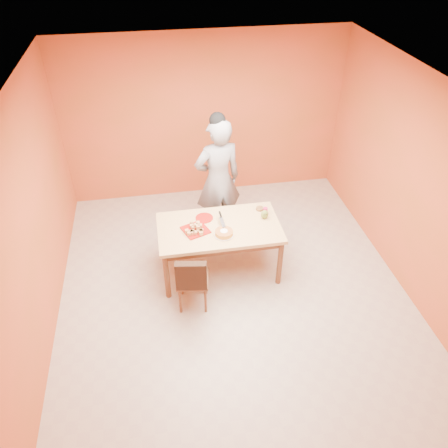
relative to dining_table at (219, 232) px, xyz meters
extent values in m
plane|color=#BBB09F|center=(0.11, -0.41, -0.67)|extent=(5.00, 5.00, 0.00)
plane|color=silver|center=(0.11, -0.41, 2.03)|extent=(5.00, 5.00, 0.00)
plane|color=#DA5232|center=(0.11, 2.09, 0.68)|extent=(4.50, 0.00, 4.50)
plane|color=#DA5232|center=(-2.14, -0.41, 0.68)|extent=(0.00, 5.00, 5.00)
plane|color=#DA5232|center=(2.36, -0.41, 0.68)|extent=(0.00, 5.00, 5.00)
cube|color=#F0C27D|center=(0.00, 0.00, 0.07)|extent=(1.60, 0.90, 0.05)
cube|color=brown|center=(0.00, 0.00, -0.01)|extent=(1.48, 0.78, 0.10)
cylinder|color=brown|center=(-0.74, -0.39, -0.31)|extent=(0.07, 0.07, 0.71)
cylinder|color=brown|center=(-0.74, 0.39, -0.31)|extent=(0.07, 0.07, 0.71)
cylinder|color=brown|center=(0.74, -0.39, -0.31)|extent=(0.07, 0.07, 0.71)
cylinder|color=brown|center=(0.74, 0.39, -0.31)|extent=(0.07, 0.07, 0.71)
imported|color=gray|center=(0.12, 0.84, 0.28)|extent=(0.76, 0.58, 1.89)
cube|color=#9B140E|center=(-0.31, -0.03, 0.10)|extent=(0.39, 0.39, 0.02)
cylinder|color=#9B140E|center=(-0.17, 0.21, 0.10)|extent=(0.30, 0.30, 0.01)
cylinder|color=white|center=(0.03, -0.19, 0.10)|extent=(0.33, 0.33, 0.01)
cylinder|color=#F2A83E|center=(0.03, -0.19, 0.13)|extent=(0.25, 0.25, 0.05)
cube|color=silver|center=(0.04, -0.01, 0.17)|extent=(0.05, 0.23, 0.01)
ellipsoid|color=olive|center=(0.62, 0.08, 0.16)|extent=(0.10, 0.08, 0.13)
cylinder|color=#B91B4E|center=(0.66, 0.18, 0.14)|extent=(0.07, 0.07, 0.09)
cylinder|color=#3C1B10|center=(0.61, 0.28, 0.11)|extent=(0.11, 0.11, 0.03)
camera|label=1|loc=(-0.71, -4.45, 3.55)|focal=35.00mm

